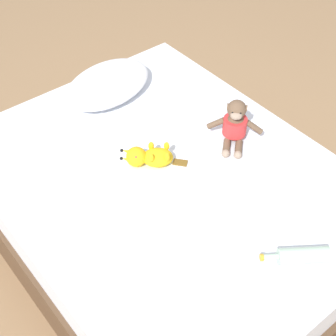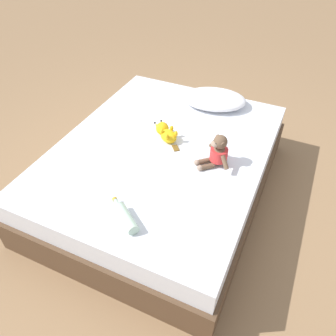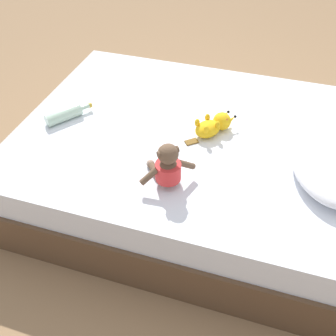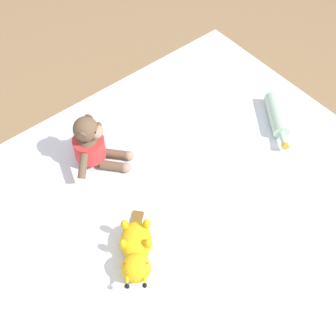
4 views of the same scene
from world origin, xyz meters
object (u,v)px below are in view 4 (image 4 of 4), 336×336
at_px(plush_monkey, 92,145).
at_px(bed, 161,263).
at_px(plush_yellow_creature, 136,252).
at_px(glass_bottle, 277,116).

bearing_deg(plush_monkey, bed, 178.93).
bearing_deg(plush_yellow_creature, bed, -79.08).
height_order(plush_monkey, glass_bottle, plush_monkey).
distance_m(bed, glass_bottle, 0.78).
bearing_deg(glass_bottle, plush_yellow_creature, 99.32).
bearing_deg(glass_bottle, bed, 99.05).
height_order(plush_yellow_creature, glass_bottle, plush_yellow_creature).
bearing_deg(plush_yellow_creature, plush_monkey, -15.93).
relative_size(plush_monkey, plush_yellow_creature, 0.88).
distance_m(bed, plush_yellow_creature, 0.30).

